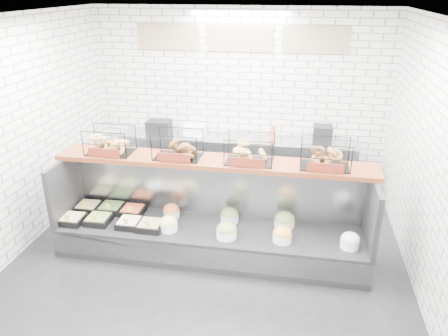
# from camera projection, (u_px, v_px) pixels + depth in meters

# --- Properties ---
(ground) EXTENTS (5.50, 5.50, 0.00)m
(ground) POSITION_uv_depth(u_px,v_px,m) (206.00, 266.00, 5.55)
(ground) COLOR black
(ground) RESTS_ON ground
(room_shell) EXTENTS (5.02, 5.51, 3.01)m
(room_shell) POSITION_uv_depth(u_px,v_px,m) (214.00, 96.00, 5.29)
(room_shell) COLOR white
(room_shell) RESTS_ON ground
(display_case) EXTENTS (4.00, 0.90, 1.20)m
(display_case) POSITION_uv_depth(u_px,v_px,m) (210.00, 230.00, 5.74)
(display_case) COLOR black
(display_case) RESTS_ON ground
(bagel_shelf) EXTENTS (4.10, 0.50, 0.40)m
(bagel_shelf) POSITION_uv_depth(u_px,v_px,m) (213.00, 151.00, 5.48)
(bagel_shelf) COLOR #532211
(bagel_shelf) RESTS_ON display_case
(prep_counter) EXTENTS (4.00, 0.60, 1.20)m
(prep_counter) POSITION_uv_depth(u_px,v_px,m) (235.00, 161.00, 7.57)
(prep_counter) COLOR #93969B
(prep_counter) RESTS_ON ground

